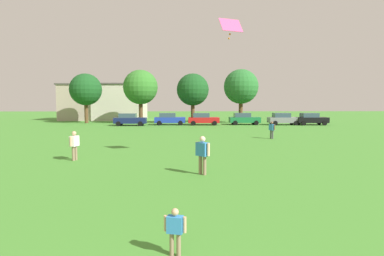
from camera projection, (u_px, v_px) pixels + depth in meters
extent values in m
plane|color=#42842D|center=(175.00, 133.00, 32.09)|extent=(160.00, 160.00, 0.00)
cylinder|color=#8C7259|center=(172.00, 244.00, 6.46)|extent=(0.09, 0.09, 0.49)
cylinder|color=#8C7259|center=(179.00, 245.00, 6.43)|extent=(0.09, 0.09, 0.49)
cube|color=#337FCC|center=(175.00, 224.00, 6.41)|extent=(0.36, 0.26, 0.35)
cylinder|color=tan|center=(166.00, 223.00, 6.45)|extent=(0.07, 0.07, 0.33)
cylinder|color=tan|center=(185.00, 225.00, 6.37)|extent=(0.07, 0.07, 0.33)
sphere|color=tan|center=(175.00, 212.00, 6.39)|extent=(0.15, 0.15, 0.15)
cylinder|color=#8C7259|center=(205.00, 166.00, 13.63)|extent=(0.16, 0.16, 0.83)
cylinder|color=#8C7259|center=(200.00, 165.00, 13.81)|extent=(0.16, 0.16, 0.83)
cube|color=#337FCC|center=(202.00, 149.00, 13.66)|extent=(0.61, 0.61, 0.59)
cylinder|color=beige|center=(208.00, 150.00, 13.42)|extent=(0.12, 0.12, 0.55)
cylinder|color=beige|center=(197.00, 148.00, 13.90)|extent=(0.12, 0.12, 0.55)
sphere|color=beige|center=(203.00, 139.00, 13.63)|extent=(0.26, 0.26, 0.26)
cylinder|color=#4C4C51|center=(273.00, 135.00, 27.23)|extent=(0.14, 0.14, 0.74)
cylinder|color=#4C4C51|center=(271.00, 134.00, 27.42)|extent=(0.14, 0.14, 0.74)
cube|color=#337FCC|center=(272.00, 127.00, 27.27)|extent=(0.48, 0.56, 0.52)
cylinder|color=brown|center=(274.00, 127.00, 27.01)|extent=(0.11, 0.11, 0.49)
cylinder|color=brown|center=(269.00, 127.00, 27.53)|extent=(0.11, 0.11, 0.49)
sphere|color=brown|center=(272.00, 123.00, 27.24)|extent=(0.23, 0.23, 0.23)
cylinder|color=#8C7259|center=(73.00, 154.00, 16.99)|extent=(0.15, 0.15, 0.78)
cylinder|color=#8C7259|center=(76.00, 153.00, 17.21)|extent=(0.15, 0.15, 0.78)
cube|color=white|center=(74.00, 141.00, 17.04)|extent=(0.42, 0.58, 0.55)
cylinder|color=tan|center=(71.00, 141.00, 16.73)|extent=(0.11, 0.11, 0.52)
cylinder|color=tan|center=(78.00, 140.00, 17.36)|extent=(0.11, 0.11, 0.52)
sphere|color=tan|center=(74.00, 133.00, 17.01)|extent=(0.24, 0.24, 0.24)
cube|color=#F24C8C|center=(231.00, 25.00, 16.52)|extent=(1.32, 0.92, 0.76)
sphere|color=orange|center=(231.00, 30.00, 16.54)|extent=(0.10, 0.10, 0.10)
sphere|color=orange|center=(230.00, 34.00, 16.56)|extent=(0.10, 0.10, 0.10)
sphere|color=orange|center=(229.00, 38.00, 16.58)|extent=(0.10, 0.10, 0.10)
cube|color=#141E4C|center=(130.00, 121.00, 42.72)|extent=(4.30, 1.80, 0.76)
cube|color=#334756|center=(128.00, 116.00, 42.66)|extent=(2.24, 1.58, 0.60)
cylinder|color=black|center=(142.00, 123.00, 43.69)|extent=(0.64, 0.22, 0.64)
cylinder|color=black|center=(140.00, 124.00, 41.90)|extent=(0.64, 0.22, 0.64)
cylinder|color=black|center=(121.00, 123.00, 43.61)|extent=(0.64, 0.22, 0.64)
cylinder|color=black|center=(118.00, 124.00, 41.82)|extent=(0.64, 0.22, 0.64)
cube|color=#1E38AD|center=(170.00, 120.00, 44.09)|extent=(4.30, 1.80, 0.76)
cube|color=#334756|center=(168.00, 115.00, 44.02)|extent=(2.24, 1.58, 0.60)
cylinder|color=black|center=(181.00, 122.00, 45.05)|extent=(0.64, 0.22, 0.64)
cylinder|color=black|center=(180.00, 123.00, 43.26)|extent=(0.64, 0.22, 0.64)
cylinder|color=black|center=(160.00, 122.00, 44.97)|extent=(0.64, 0.22, 0.64)
cylinder|color=black|center=(159.00, 123.00, 43.18)|extent=(0.64, 0.22, 0.64)
cube|color=red|center=(204.00, 120.00, 43.88)|extent=(4.30, 1.80, 0.76)
cube|color=#334756|center=(201.00, 115.00, 43.81)|extent=(2.24, 1.58, 0.60)
cylinder|color=black|center=(213.00, 122.00, 44.84)|extent=(0.64, 0.22, 0.64)
cylinder|color=black|center=(215.00, 123.00, 43.05)|extent=(0.64, 0.22, 0.64)
cylinder|color=black|center=(193.00, 122.00, 44.76)|extent=(0.64, 0.22, 0.64)
cylinder|color=black|center=(193.00, 123.00, 42.97)|extent=(0.64, 0.22, 0.64)
cube|color=#196B38|center=(245.00, 120.00, 44.46)|extent=(4.30, 1.80, 0.76)
cube|color=#334756|center=(242.00, 115.00, 44.40)|extent=(2.24, 1.58, 0.60)
cylinder|color=black|center=(253.00, 122.00, 45.43)|extent=(0.64, 0.22, 0.64)
cylinder|color=black|center=(256.00, 123.00, 43.64)|extent=(0.64, 0.22, 0.64)
cylinder|color=black|center=(233.00, 122.00, 45.35)|extent=(0.64, 0.22, 0.64)
cylinder|color=black|center=(235.00, 123.00, 43.56)|extent=(0.64, 0.22, 0.64)
cube|color=slate|center=(284.00, 120.00, 44.05)|extent=(4.30, 1.80, 0.76)
cube|color=#334756|center=(281.00, 115.00, 43.98)|extent=(2.24, 1.58, 0.60)
cylinder|color=black|center=(292.00, 122.00, 45.02)|extent=(0.64, 0.22, 0.64)
cylinder|color=black|center=(296.00, 123.00, 43.22)|extent=(0.64, 0.22, 0.64)
cylinder|color=black|center=(272.00, 122.00, 44.93)|extent=(0.64, 0.22, 0.64)
cylinder|color=black|center=(275.00, 123.00, 43.14)|extent=(0.64, 0.22, 0.64)
cube|color=black|center=(312.00, 120.00, 43.94)|extent=(4.30, 1.80, 0.76)
cube|color=#334756|center=(309.00, 115.00, 43.88)|extent=(2.24, 1.58, 0.60)
cylinder|color=black|center=(319.00, 122.00, 44.91)|extent=(0.64, 0.22, 0.64)
cylinder|color=black|center=(325.00, 123.00, 43.12)|extent=(0.64, 0.22, 0.64)
cylinder|color=black|center=(299.00, 122.00, 44.83)|extent=(0.64, 0.22, 0.64)
cylinder|color=black|center=(304.00, 123.00, 43.04)|extent=(0.64, 0.22, 0.64)
cylinder|color=brown|center=(86.00, 113.00, 48.07)|extent=(0.57, 0.57, 3.07)
sphere|color=#194C1E|center=(86.00, 89.00, 47.77)|extent=(4.85, 4.85, 4.85)
cylinder|color=brown|center=(141.00, 113.00, 47.04)|extent=(0.60, 0.60, 3.25)
sphere|color=#337528|center=(141.00, 87.00, 46.73)|extent=(5.14, 5.14, 5.14)
cylinder|color=brown|center=(193.00, 113.00, 47.03)|extent=(0.56, 0.56, 3.03)
sphere|color=#194C1E|center=(193.00, 90.00, 46.74)|extent=(4.79, 4.79, 4.79)
cylinder|color=brown|center=(241.00, 112.00, 48.06)|extent=(0.61, 0.61, 3.33)
sphere|color=#286B2D|center=(241.00, 87.00, 47.74)|extent=(5.26, 5.26, 5.26)
cube|color=tan|center=(95.00, 103.00, 56.60)|extent=(10.86, 7.22, 6.15)
cube|color=#4C4742|center=(94.00, 85.00, 56.34)|extent=(11.29, 7.51, 0.24)
cube|color=beige|center=(121.00, 103.00, 56.73)|extent=(8.59, 7.95, 6.20)
cube|color=#4C4742|center=(121.00, 85.00, 56.46)|extent=(8.93, 8.27, 0.24)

